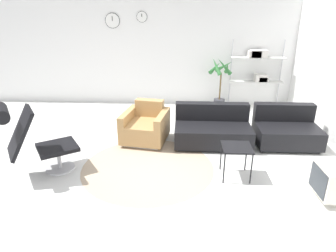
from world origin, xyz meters
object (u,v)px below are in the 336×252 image
object	(u,v)px
lounge_chair	(31,135)
shelf_unit	(258,66)
potted_plant	(220,84)
couch_low	(212,130)
side_table	(237,150)
couch_second	(286,131)
armchair_red	(146,127)

from	to	relation	value
lounge_chair	shelf_unit	xyz separation A→B (m)	(3.99, 3.50, 0.38)
potted_plant	shelf_unit	xyz separation A→B (m)	(0.90, 0.16, 0.41)
lounge_chair	couch_low	distance (m)	3.03
side_table	couch_second	bearing A→B (deg)	47.34
couch_low	shelf_unit	distance (m)	2.69
side_table	lounge_chair	bearing A→B (deg)	-178.33
couch_second	shelf_unit	distance (m)	2.35
couch_low	potted_plant	size ratio (longest dim) A/B	1.07
shelf_unit	lounge_chair	bearing A→B (deg)	-138.80
armchair_red	shelf_unit	size ratio (longest dim) A/B	0.58
lounge_chair	side_table	world-z (taller)	lounge_chair
lounge_chair	potted_plant	distance (m)	4.55
armchair_red	potted_plant	distance (m)	2.60
armchair_red	side_table	size ratio (longest dim) A/B	1.93
couch_low	side_table	world-z (taller)	couch_low
lounge_chair	shelf_unit	size ratio (longest dim) A/B	0.70
side_table	couch_low	bearing A→B (deg)	101.45
lounge_chair	shelf_unit	world-z (taller)	shelf_unit
armchair_red	side_table	xyz separation A→B (m)	(1.47, -1.22, 0.16)
couch_low	side_table	xyz separation A→B (m)	(0.24, -1.17, 0.18)
armchair_red	potted_plant	xyz separation A→B (m)	(1.59, 2.03, 0.35)
armchair_red	shelf_unit	bearing A→B (deg)	-128.96
lounge_chair	couch_second	world-z (taller)	lounge_chair
lounge_chair	armchair_red	bearing A→B (deg)	97.39
armchair_red	couch_second	size ratio (longest dim) A/B	0.86
couch_low	potted_plant	bearing A→B (deg)	-99.45
side_table	shelf_unit	size ratio (longest dim) A/B	0.30
armchair_red	shelf_unit	world-z (taller)	shelf_unit
armchair_red	side_table	bearing A→B (deg)	150.03
couch_low	shelf_unit	world-z (taller)	shelf_unit
lounge_chair	couch_second	distance (m)	4.29
couch_second	side_table	size ratio (longest dim) A/B	2.24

